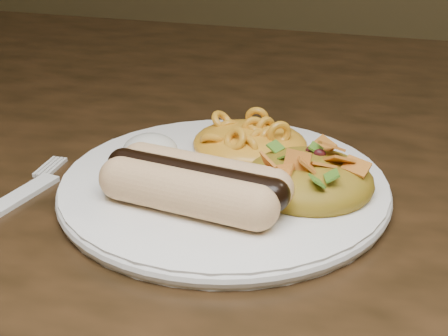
# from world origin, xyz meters

# --- Properties ---
(table) EXTENTS (1.60, 0.90, 0.75)m
(table) POSITION_xyz_m (0.00, 0.00, 0.66)
(table) COLOR #372211
(table) RESTS_ON floor
(plate) EXTENTS (0.28, 0.28, 0.01)m
(plate) POSITION_xyz_m (-0.07, -0.05, 0.76)
(plate) COLOR white
(plate) RESTS_ON table
(hotdog) EXTENTS (0.12, 0.08, 0.03)m
(hotdog) POSITION_xyz_m (-0.08, -0.09, 0.78)
(hotdog) COLOR #FEDD8B
(hotdog) RESTS_ON plate
(mac_and_cheese) EXTENTS (0.11, 0.10, 0.04)m
(mac_and_cheese) POSITION_xyz_m (-0.07, 0.02, 0.78)
(mac_and_cheese) COLOR gold
(mac_and_cheese) RESTS_ON plate
(sour_cream) EXTENTS (0.06, 0.06, 0.03)m
(sour_cream) POSITION_xyz_m (-0.14, -0.03, 0.78)
(sour_cream) COLOR silver
(sour_cream) RESTS_ON plate
(taco_salad) EXTENTS (0.10, 0.09, 0.04)m
(taco_salad) POSITION_xyz_m (-0.01, -0.04, 0.78)
(taco_salad) COLOR #BF621D
(taco_salad) RESTS_ON plate
(fork) EXTENTS (0.05, 0.14, 0.00)m
(fork) POSITION_xyz_m (-0.22, -0.10, 0.75)
(fork) COLOR silver
(fork) RESTS_ON table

